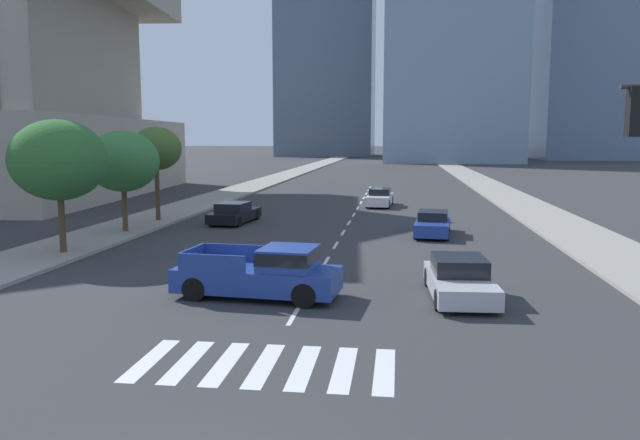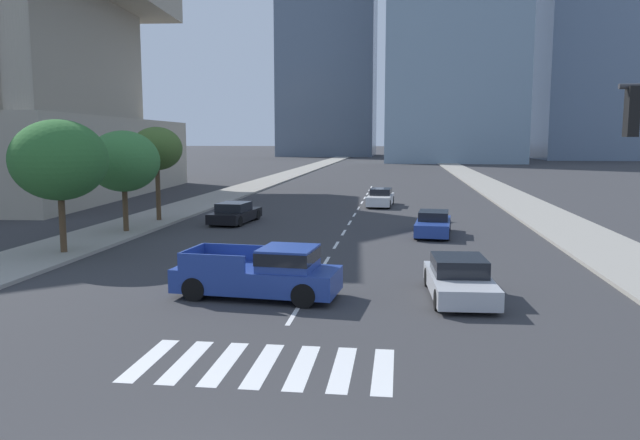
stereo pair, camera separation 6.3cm
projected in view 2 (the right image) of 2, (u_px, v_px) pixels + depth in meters
The scene contains 12 objects.
sidewalk_east at pixel (561, 225), 36.22m from camera, with size 4.00×260.00×0.15m, color gray.
sidewalk_west at pixel (156, 218), 39.37m from camera, with size 4.00×260.00×0.15m, color gray.
crosswalk_near at pixel (263, 365), 14.00m from camera, with size 5.85×2.80×0.01m.
lane_divider_center at pixel (354, 215), 41.53m from camera, with size 0.14×50.00×0.01m.
pickup_truck at pixel (265, 273), 19.85m from camera, with size 5.41×2.53×1.67m.
sedan_blue_0 at pixel (433, 224), 32.76m from camera, with size 2.14×4.74×1.26m.
sedan_white_1 at pixel (381, 198), 46.81m from camera, with size 2.01×4.81×1.32m.
sedan_black_2 at pixel (235, 213), 37.44m from camera, with size 2.32×4.86×1.26m.
sedan_silver_3 at pixel (459, 279), 19.87m from camera, with size 2.10×4.60×1.30m.
street_tree_nearest at pixel (59, 160), 26.62m from camera, with size 4.09×4.09×5.74m.
street_tree_second at pixel (123, 161), 32.81m from camera, with size 3.80×3.80×5.34m.
street_tree_third at pixel (157, 149), 37.25m from camera, with size 3.06×3.06×5.62m.
Camera 2 is at (3.00, -7.39, 5.08)m, focal length 34.84 mm.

